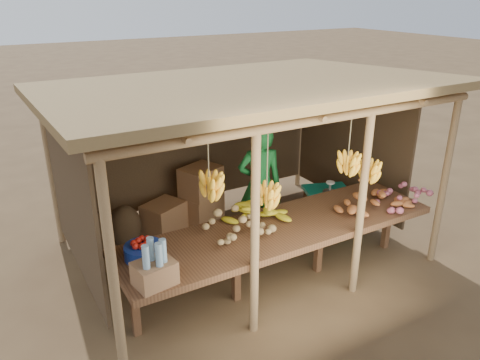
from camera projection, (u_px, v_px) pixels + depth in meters
ground at (240, 250)px, 6.52m from camera, size 60.00×60.00×0.00m
stall_structure at (240, 117)px, 5.75m from camera, size 4.70×3.50×2.43m
counter at (280, 231)px, 5.48m from camera, size 3.90×1.05×0.80m
potato_heap at (233, 221)px, 5.18m from camera, size 0.94×0.64×0.36m
sweet_potato_heap at (371, 194)px, 5.87m from camera, size 1.03×0.71×0.36m
onion_heap at (407, 190)px, 5.99m from camera, size 0.95×0.70×0.36m
banana_pile at (257, 208)px, 5.52m from camera, size 0.69×0.46×0.35m
tomato_basin at (144, 250)px, 4.79m from camera, size 0.41×0.41×0.21m
bottle_box at (154, 268)px, 4.33m from camera, size 0.41×0.34×0.46m
vendor at (260, 184)px, 6.50m from camera, size 0.72×0.58×1.71m
tarp_crate at (327, 207)px, 7.05m from camera, size 0.81×0.76×0.78m
carton_stack at (189, 202)px, 7.03m from camera, size 1.30×0.62×0.90m
burlap_sacks at (110, 227)px, 6.57m from camera, size 0.90×0.47×0.63m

